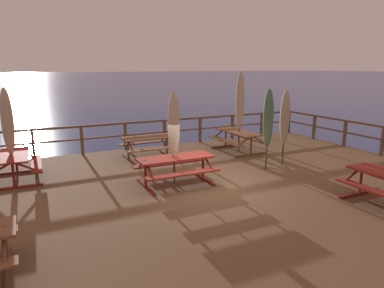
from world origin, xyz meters
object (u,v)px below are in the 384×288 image
picnic_table_mid_centre (238,137)px  patio_umbrella_tall_back_right (240,101)px  patio_umbrella_short_mid (268,119)px  picnic_table_back_right (148,143)px  patio_umbrella_tall_mid_left (174,126)px  patio_umbrella_short_back (285,117)px  patio_umbrella_short_front (7,122)px  picnic_table_front_left (175,164)px  picnic_table_back_left (14,162)px

picnic_table_mid_centre → patio_umbrella_tall_back_right: (0.01, -0.06, 1.37)m
picnic_table_mid_centre → patio_umbrella_short_mid: bearing=-103.1°
picnic_table_back_right → patio_umbrella_tall_mid_left: 3.15m
patio_umbrella_short_back → patio_umbrella_short_front: (-8.07, 2.03, 0.11)m
picnic_table_mid_centre → picnic_table_front_left: bearing=-146.3°
picnic_table_front_left → patio_umbrella_short_mid: bearing=-0.7°
picnic_table_back_right → patio_umbrella_short_front: (-4.26, -0.64, 1.12)m
picnic_table_back_right → patio_umbrella_short_mid: (2.86, -3.00, 1.06)m
picnic_table_back_left → picnic_table_back_right: size_ratio=1.07×
picnic_table_front_left → picnic_table_back_left: bearing=150.5°
picnic_table_back_left → patio_umbrella_tall_back_right: size_ratio=0.63×
picnic_table_back_right → patio_umbrella_tall_back_right: patio_umbrella_tall_back_right is taller
patio_umbrella_short_back → patio_umbrella_short_mid: patio_umbrella_short_mid is taller
picnic_table_mid_centre → picnic_table_back_right: (-3.44, 0.52, -0.01)m
picnic_table_mid_centre → picnic_table_back_left: 7.65m
picnic_table_back_right → patio_umbrella_short_front: bearing=-171.5°
picnic_table_back_left → patio_umbrella_tall_mid_left: 4.67m
picnic_table_mid_centre → patio_umbrella_short_front: 7.78m
picnic_table_back_left → patio_umbrella_short_mid: (7.07, -2.29, 1.06)m
picnic_table_front_left → picnic_table_mid_centre: size_ratio=1.00×
patio_umbrella_short_back → patio_umbrella_short_mid: (-0.95, -0.33, 0.05)m
picnic_table_mid_centre → patio_umbrella_short_back: (0.37, -2.15, 1.00)m
patio_umbrella_tall_mid_left → patio_umbrella_short_back: size_ratio=1.04×
patio_umbrella_tall_back_right → patio_umbrella_short_back: 2.15m
patio_umbrella_tall_back_right → patio_umbrella_short_front: bearing=-179.6°
picnic_table_back_left → picnic_table_back_right: same height
picnic_table_mid_centre → patio_umbrella_tall_mid_left: bearing=-146.6°
picnic_table_mid_centre → patio_umbrella_short_front: bearing=-179.1°
picnic_table_front_left → patio_umbrella_short_back: (4.04, 0.29, 1.00)m
picnic_table_back_right → patio_umbrella_tall_back_right: (3.45, -0.58, 1.37)m
picnic_table_back_right → patio_umbrella_short_mid: size_ratio=0.71×
patio_umbrella_short_mid → picnic_table_back_left: bearing=162.1°
picnic_table_back_right → patio_umbrella_short_back: (3.81, -2.67, 1.01)m
patio_umbrella_short_mid → patio_umbrella_tall_back_right: bearing=76.3°
patio_umbrella_tall_back_right → patio_umbrella_short_back: (0.36, -2.09, -0.36)m
patio_umbrella_short_mid → picnic_table_mid_centre: bearing=76.9°
patio_umbrella_tall_mid_left → patio_umbrella_tall_back_right: size_ratio=0.84×
picnic_table_front_left → patio_umbrella_short_mid: 3.26m
picnic_table_mid_centre → picnic_table_back_right: same height
picnic_table_front_left → patio_umbrella_short_mid: patio_umbrella_short_mid is taller
picnic_table_back_left → patio_umbrella_short_front: size_ratio=0.73×
picnic_table_front_left → picnic_table_back_right: bearing=85.6°
patio_umbrella_short_mid → patio_umbrella_short_back: bearing=19.1°
picnic_table_back_left → patio_umbrella_short_mid: 7.51m
patio_umbrella_short_front → patio_umbrella_short_mid: bearing=-18.3°
picnic_table_back_right → picnic_table_mid_centre: bearing=-8.6°
patio_umbrella_tall_mid_left → picnic_table_front_left: bearing=-15.2°
patio_umbrella_tall_mid_left → picnic_table_mid_centre: bearing=33.4°
picnic_table_front_left → picnic_table_mid_centre: (3.67, 2.44, -0.00)m
patio_umbrella_short_front → patio_umbrella_short_mid: size_ratio=1.03×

